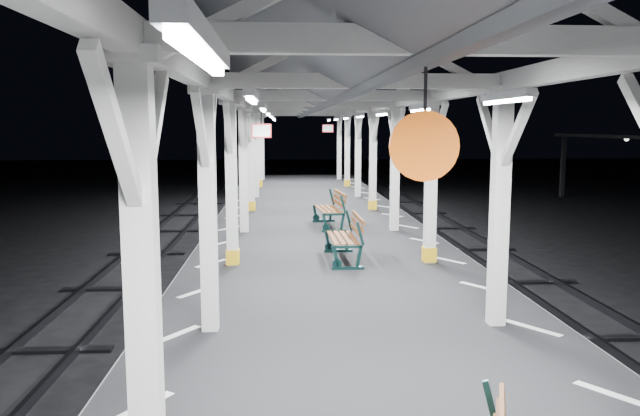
{
  "coord_description": "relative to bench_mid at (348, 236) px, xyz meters",
  "views": [
    {
      "loc": [
        -1.01,
        -10.37,
        3.8
      ],
      "look_at": [
        -0.26,
        1.64,
        2.2
      ],
      "focal_mm": 35.0,
      "sensor_mm": 36.0,
      "label": 1
    }
  ],
  "objects": [
    {
      "name": "hazard_stripes_left",
      "position": [
        -2.81,
        -2.32,
        -0.51
      ],
      "size": [
        1.0,
        48.0,
        0.01
      ],
      "primitive_type": "cube",
      "color": "silver",
      "rests_on": "platform"
    },
    {
      "name": "track_right",
      "position": [
        4.64,
        -2.32,
        -1.43
      ],
      "size": [
        2.2,
        60.0,
        0.16
      ],
      "color": "#2D2D33",
      "rests_on": "ground"
    },
    {
      "name": "ground",
      "position": [
        -0.36,
        -2.32,
        -1.51
      ],
      "size": [
        120.0,
        120.0,
        0.0
      ],
      "primitive_type": "plane",
      "color": "black",
      "rests_on": "ground"
    },
    {
      "name": "platform",
      "position": [
        -0.36,
        -2.32,
        -1.01
      ],
      "size": [
        6.0,
        50.0,
        1.0
      ],
      "primitive_type": "cube",
      "color": "black",
      "rests_on": "ground"
    },
    {
      "name": "track_left",
      "position": [
        -5.36,
        -2.32,
        -1.43
      ],
      "size": [
        2.2,
        60.0,
        0.16
      ],
      "color": "#2D2D33",
      "rests_on": "ground"
    },
    {
      "name": "hazard_stripes_right",
      "position": [
        2.09,
        -2.32,
        -0.51
      ],
      "size": [
        1.0,
        48.0,
        0.01
      ],
      "primitive_type": "cube",
      "color": "silver",
      "rests_on": "platform"
    },
    {
      "name": "canopy",
      "position": [
        -0.36,
        -2.33,
        3.05
      ],
      "size": [
        5.4,
        49.0,
        4.65
      ],
      "color": "silver",
      "rests_on": "platform"
    },
    {
      "name": "bench_far",
      "position": [
        0.03,
        4.38,
        0.02
      ],
      "size": [
        0.84,
        1.87,
        0.99
      ],
      "rotation": [
        0.0,
        0.0,
        0.09
      ],
      "color": "black",
      "rests_on": "platform"
    },
    {
      "name": "bench_mid",
      "position": [
        0.0,
        0.0,
        0.0
      ],
      "size": [
        0.7,
        1.78,
        0.96
      ],
      "rotation": [
        0.0,
        0.0,
        0.02
      ],
      "color": "black",
      "rests_on": "platform"
    }
  ]
}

